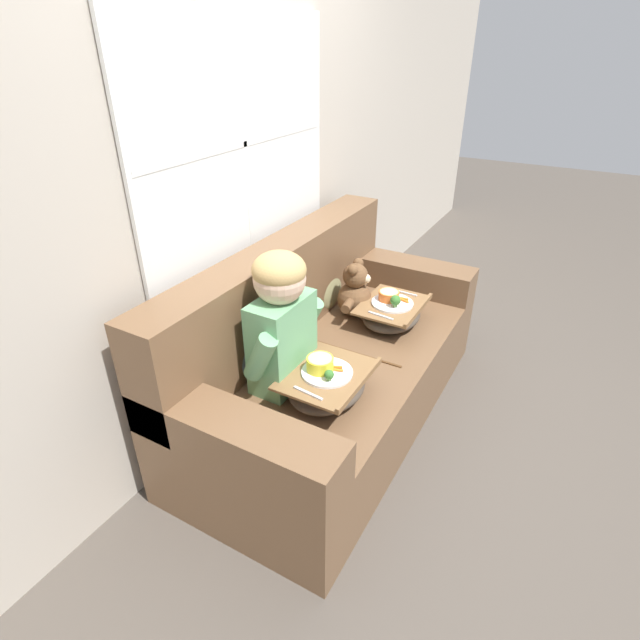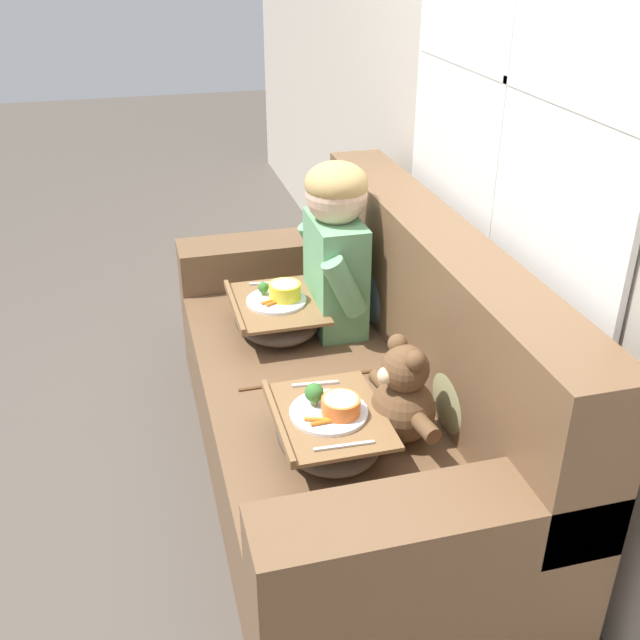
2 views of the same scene
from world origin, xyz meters
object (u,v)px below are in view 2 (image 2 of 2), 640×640
Objects in this scene: throw_pillow_behind_teddy at (460,384)px; teddy_bear at (402,399)px; child_figure at (336,239)px; lap_tray_child at (277,315)px; throw_pillow_behind_child at (380,282)px; couch at (357,396)px; lap_tray_teddy at (329,429)px.

throw_pillow_behind_teddy is 0.92× the size of teddy_bear.
throw_pillow_behind_teddy is 0.51× the size of child_figure.
teddy_bear is at bearing -0.26° from child_figure.
throw_pillow_behind_teddy is 0.78× the size of lap_tray_child.
throw_pillow_behind_child is at bearing 180.00° from throw_pillow_behind_teddy.
teddy_bear is at bearing 2.63° from couch.
throw_pillow_behind_child is (-0.37, 0.20, 0.25)m from couch.
couch reaches higher than lap_tray_child.
child_figure is at bearing 176.86° from couch.
throw_pillow_behind_teddy is at bearing 0.00° from throw_pillow_behind_child.
child_figure is at bearing 162.95° from lap_tray_teddy.
child_figure is 1.58× the size of lap_tray_teddy.
child_figure reaches higher than throw_pillow_behind_teddy.
lap_tray_teddy is (-0.00, -0.22, -0.07)m from teddy_bear.
teddy_bear is (0.74, -0.18, -0.02)m from throw_pillow_behind_child.
teddy_bear is (0.37, 0.02, 0.23)m from couch.
throw_pillow_behind_child reaches higher than lap_tray_child.
throw_pillow_behind_child is 0.42m from lap_tray_child.
throw_pillow_behind_child reaches higher than throw_pillow_behind_teddy.
child_figure is (-0.00, -0.18, 0.19)m from throw_pillow_behind_child.
couch is at bearing 29.09° from lap_tray_child.
throw_pillow_behind_teddy is at bearing 28.81° from lap_tray_child.
throw_pillow_behind_teddy is 0.78m from child_figure.
lap_tray_teddy reaches higher than lap_tray_child.
lap_tray_teddy is at bearing -89.95° from throw_pillow_behind_teddy.
child_figure is 0.77m from teddy_bear.
child_figure is at bearing -166.27° from throw_pillow_behind_teddy.
couch is 5.44× the size of teddy_bear.
throw_pillow_behind_child is at bearing 151.48° from couch.
lap_tray_child is at bearing -90.06° from throw_pillow_behind_child.
throw_pillow_behind_child reaches higher than teddy_bear.
throw_pillow_behind_teddy is at bearing 13.73° from child_figure.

